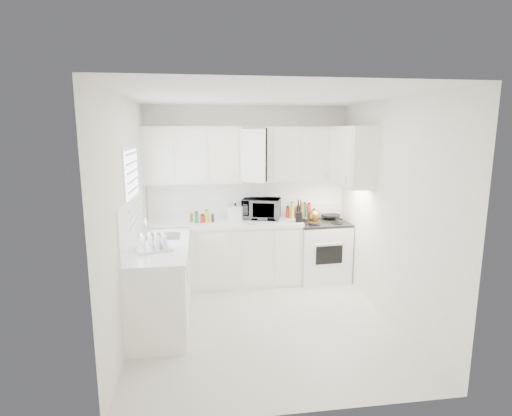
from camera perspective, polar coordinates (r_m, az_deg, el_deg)
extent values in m
plane|color=silver|center=(4.98, 1.17, -15.84)|extent=(3.20, 3.20, 0.00)
plane|color=white|center=(4.46, 1.31, 15.55)|extent=(3.20, 3.20, 0.00)
plane|color=white|center=(6.10, -1.18, 2.03)|extent=(3.00, 0.00, 3.00)
plane|color=white|center=(3.03, 6.15, -7.18)|extent=(3.00, 0.00, 3.00)
plane|color=white|center=(4.55, -17.75, -1.51)|extent=(0.00, 3.20, 3.20)
plane|color=white|center=(5.00, 18.44, -0.48)|extent=(0.00, 3.20, 3.20)
cube|color=white|center=(5.84, -4.61, -2.16)|extent=(2.24, 0.64, 0.05)
cube|color=white|center=(4.79, -13.43, -5.31)|extent=(0.64, 1.62, 0.05)
cube|color=white|center=(6.10, -1.17, 1.32)|extent=(2.98, 0.02, 0.55)
cube|color=white|center=(4.76, -17.18, -1.88)|extent=(0.02, 1.60, 0.55)
imported|color=gray|center=(5.98, 0.77, 0.24)|extent=(0.61, 0.45, 0.37)
cylinder|color=white|center=(6.05, -0.49, -0.11)|extent=(0.12, 0.12, 0.27)
cylinder|color=olive|center=(5.94, -9.14, -1.15)|extent=(0.06, 0.06, 0.13)
cylinder|color=#26723E|center=(5.85, -8.42, -1.31)|extent=(0.06, 0.06, 0.13)
cylinder|color=red|center=(5.93, -7.69, -1.11)|extent=(0.06, 0.06, 0.13)
cylinder|color=yellow|center=(5.85, -6.95, -1.28)|extent=(0.06, 0.06, 0.13)
cylinder|color=#4F1C16|center=(5.94, -6.24, -1.08)|extent=(0.06, 0.06, 0.13)
cylinder|color=red|center=(6.11, 4.39, -0.42)|extent=(0.06, 0.06, 0.19)
cylinder|color=yellow|center=(6.06, 5.02, -0.52)|extent=(0.06, 0.06, 0.19)
cylinder|color=#4F1C16|center=(6.13, 5.40, -0.39)|extent=(0.06, 0.06, 0.19)
cylinder|color=black|center=(6.09, 6.03, -0.49)|extent=(0.06, 0.06, 0.19)
cylinder|color=olive|center=(6.16, 6.39, -0.36)|extent=(0.06, 0.06, 0.19)
cylinder|color=#26723E|center=(6.11, 7.03, -0.46)|extent=(0.06, 0.06, 0.19)
cylinder|color=red|center=(6.19, 7.38, -0.34)|extent=(0.06, 0.06, 0.19)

